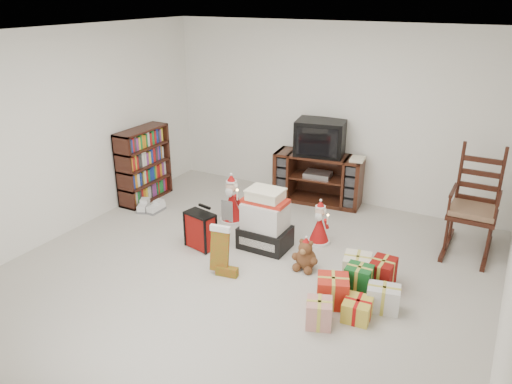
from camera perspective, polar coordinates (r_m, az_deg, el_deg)
room at (r=4.98m, az=-1.31°, el=3.09°), size 5.01×5.01×2.51m
tv_stand at (r=7.23m, az=7.12°, el=1.57°), size 1.29×0.57×0.71m
bookshelf at (r=7.38m, az=-12.69°, el=2.92°), size 0.29×0.87×1.07m
rocking_chair at (r=6.33m, az=23.50°, el=-2.40°), size 0.53×0.87×1.31m
gift_pile at (r=5.90m, az=1.06°, el=-3.55°), size 0.58×0.42×0.73m
red_suitcase at (r=5.96m, az=-6.37°, el=-4.38°), size 0.38×0.25×0.53m
stocking at (r=5.41m, az=-4.16°, el=-6.59°), size 0.28×0.15×0.56m
teddy_bear at (r=5.55m, az=5.72°, el=-7.31°), size 0.23×0.21×0.35m
santa_figurine at (r=6.08m, az=7.26°, el=-3.96°), size 0.28×0.26×0.56m
mrs_claus_figurine at (r=6.58m, az=-2.79°, el=-1.35°), size 0.33×0.31×0.67m
sneaker_pair at (r=7.12m, az=-12.03°, el=-1.73°), size 0.37×0.32×0.11m
gift_cluster at (r=5.09m, az=11.50°, el=-10.83°), size 0.81×1.19×0.28m
crt_television at (r=7.06m, az=7.36°, el=6.18°), size 0.74×0.59×0.49m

